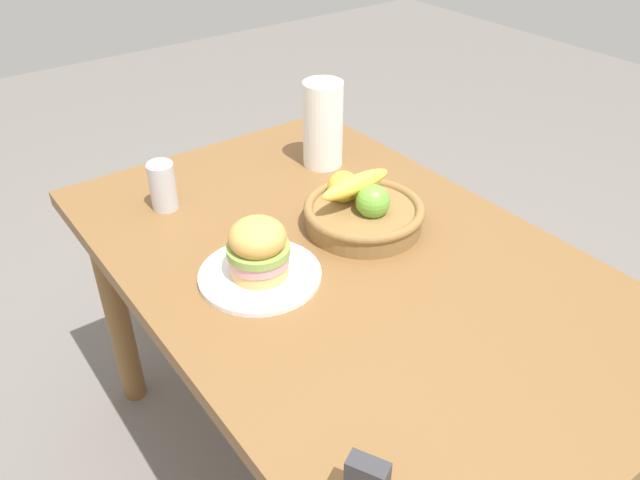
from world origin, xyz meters
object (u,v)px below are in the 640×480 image
(plate, at_px, (260,275))
(fruit_basket, at_px, (363,210))
(paper_towel_roll, at_px, (323,124))
(soda_can, at_px, (163,186))
(sandwich, at_px, (258,248))

(plate, relative_size, fruit_basket, 0.91)
(plate, height_order, paper_towel_roll, paper_towel_roll)
(soda_can, height_order, fruit_basket, fruit_basket)
(fruit_basket, height_order, paper_towel_roll, paper_towel_roll)
(soda_can, bearing_deg, plate, 5.71)
(sandwich, bearing_deg, fruit_basket, 95.32)
(fruit_basket, bearing_deg, paper_towel_roll, 159.72)
(sandwich, xyz_separation_m, fruit_basket, (-0.03, 0.31, -0.03))
(sandwich, xyz_separation_m, paper_towel_roll, (-0.35, 0.42, 0.04))
(sandwich, distance_m, fruit_basket, 0.31)
(sandwich, distance_m, paper_towel_roll, 0.55)
(plate, bearing_deg, soda_can, -174.29)
(plate, relative_size, paper_towel_roll, 1.10)
(sandwich, relative_size, fruit_basket, 0.46)
(fruit_basket, distance_m, paper_towel_roll, 0.35)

